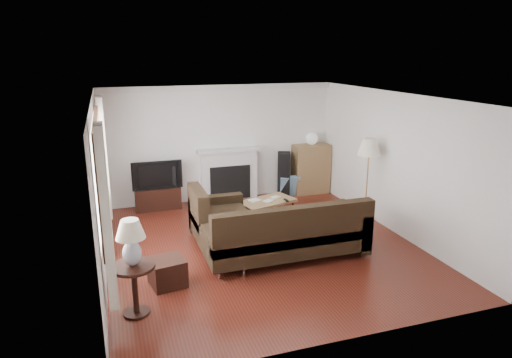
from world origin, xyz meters
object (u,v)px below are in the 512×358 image
object	(u,v)px
tv_stand	(158,198)
floor_lamp	(367,182)
bookshelf	(311,169)
side_table	(135,290)
sectional_sofa	(285,230)
coffee_table	(267,210)

from	to	relation	value
tv_stand	floor_lamp	bearing A→B (deg)	-30.26
bookshelf	side_table	distance (m)	5.79
sectional_sofa	tv_stand	bearing A→B (deg)	118.93
tv_stand	side_table	world-z (taller)	side_table
bookshelf	coffee_table	size ratio (longest dim) A/B	1.06
tv_stand	bookshelf	xyz separation A→B (m)	(3.49, 0.02, 0.34)
tv_stand	side_table	xyz separation A→B (m)	(-0.72, -3.95, 0.10)
floor_lamp	side_table	xyz separation A→B (m)	(-4.35, -1.83, -0.49)
sectional_sofa	bookshelf	bearing A→B (deg)	58.79
bookshelf	floor_lamp	world-z (taller)	floor_lamp
sectional_sofa	coffee_table	size ratio (longest dim) A/B	2.59
bookshelf	sectional_sofa	xyz separation A→B (m)	(-1.83, -3.02, -0.12)
tv_stand	coffee_table	xyz separation A→B (m)	(1.91, -1.39, -0.02)
sectional_sofa	coffee_table	bearing A→B (deg)	80.92
tv_stand	side_table	bearing A→B (deg)	-100.34
bookshelf	sectional_sofa	world-z (taller)	bookshelf
tv_stand	sectional_sofa	distance (m)	3.43
coffee_table	side_table	size ratio (longest dim) A/B	1.61
side_table	floor_lamp	bearing A→B (deg)	22.82
sectional_sofa	floor_lamp	size ratio (longest dim) A/B	1.69
sectional_sofa	floor_lamp	xyz separation A→B (m)	(1.98, 0.88, 0.37)
sectional_sofa	side_table	size ratio (longest dim) A/B	4.18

